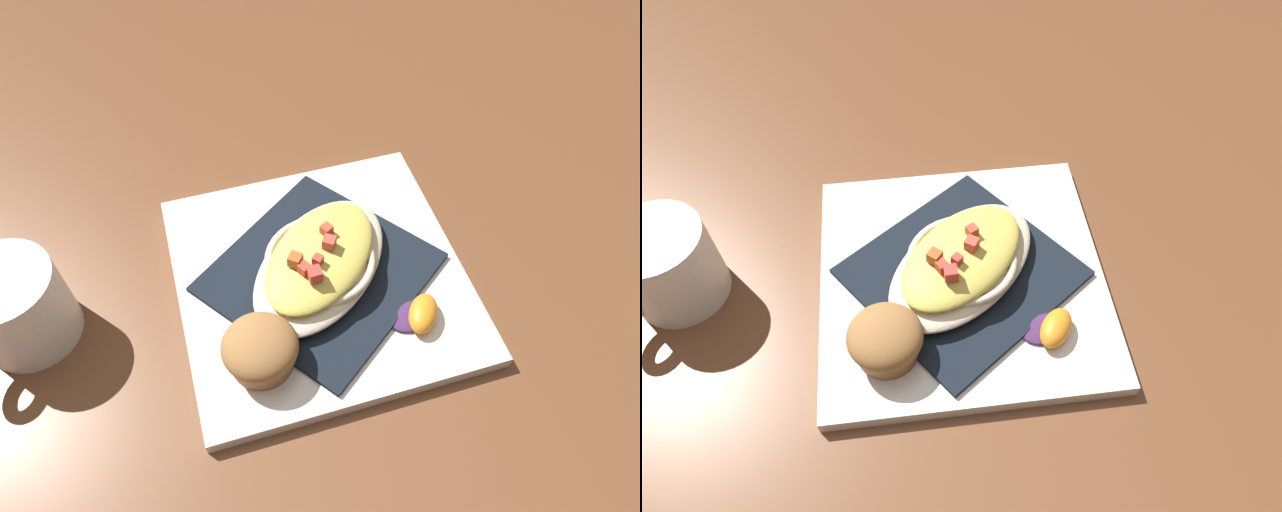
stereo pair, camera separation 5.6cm
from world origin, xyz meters
TOP-DOWN VIEW (x-y plane):
  - ground_plane at (0.00, 0.00)m, footprint 2.60×2.60m
  - square_plate at (0.00, 0.00)m, footprint 0.31×0.31m
  - folded_napkin at (0.00, 0.00)m, footprint 0.26×0.25m
  - gratin_dish at (0.00, 0.00)m, footprint 0.21×0.19m
  - muffin at (0.09, 0.07)m, footprint 0.07×0.07m
  - orange_garnish at (-0.07, 0.08)m, footprint 0.06×0.06m
  - coffee_mug at (0.28, -0.06)m, footprint 0.10×0.11m

SIDE VIEW (x-z plane):
  - ground_plane at x=0.00m, z-range 0.00..0.00m
  - square_plate at x=0.00m, z-range 0.00..0.02m
  - folded_napkin at x=0.00m, z-range 0.02..0.02m
  - orange_garnish at x=-0.07m, z-range 0.01..0.03m
  - gratin_dish at x=0.00m, z-range 0.01..0.06m
  - coffee_mug at x=0.28m, z-range -0.01..0.08m
  - muffin at x=0.09m, z-range 0.02..0.06m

